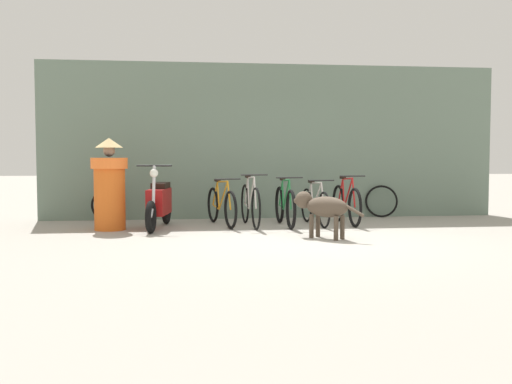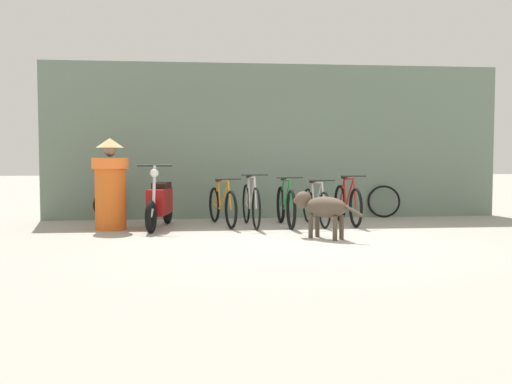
{
  "view_description": "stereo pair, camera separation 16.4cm",
  "coord_description": "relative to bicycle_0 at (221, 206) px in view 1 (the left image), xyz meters",
  "views": [
    {
      "loc": [
        -1.83,
        -8.61,
        1.24
      ],
      "look_at": [
        -0.62,
        1.01,
        0.65
      ],
      "focal_mm": 42.0,
      "sensor_mm": 36.0,
      "label": 1
    },
    {
      "loc": [
        -1.67,
        -8.63,
        1.24
      ],
      "look_at": [
        -0.62,
        1.01,
        0.65
      ],
      "focal_mm": 42.0,
      "sensor_mm": 36.0,
      "label": 2
    }
  ],
  "objects": [
    {
      "name": "spare_tire_right",
      "position": [
        3.29,
        1.01,
        -0.03
      ],
      "size": [
        0.62,
        0.28,
        0.65
      ],
      "rotation": [
        0.0,
        0.0,
        -0.38
      ],
      "color": "black",
      "rests_on": "ground"
    },
    {
      "name": "stray_dog",
      "position": [
        1.39,
        -1.82,
        0.12
      ],
      "size": [
        0.92,
        0.98,
        0.69
      ],
      "rotation": [
        0.0,
        0.0,
        2.31
      ],
      "color": "#4C3F33",
      "rests_on": "ground"
    },
    {
      "name": "bicycle_0",
      "position": [
        0.0,
        0.0,
        0.0
      ],
      "size": [
        0.53,
        1.72,
        0.85
      ],
      "rotation": [
        0.0,
        0.0,
        -1.35
      ],
      "color": "black",
      "rests_on": "ground"
    },
    {
      "name": "bicycle_1",
      "position": [
        0.49,
        -0.2,
        0.04
      ],
      "size": [
        0.46,
        1.79,
        0.93
      ],
      "rotation": [
        0.0,
        0.0,
        -1.51
      ],
      "color": "black",
      "rests_on": "ground"
    },
    {
      "name": "bicycle_2",
      "position": [
        1.11,
        -0.22,
        0.01
      ],
      "size": [
        0.46,
        1.69,
        0.88
      ],
      "rotation": [
        0.0,
        0.0,
        -1.55
      ],
      "color": "black",
      "rests_on": "ground"
    },
    {
      "name": "bicycle_4",
      "position": [
        2.26,
        -0.07,
        0.02
      ],
      "size": [
        0.46,
        1.68,
        0.9
      ],
      "rotation": [
        0.0,
        0.0,
        -1.54
      ],
      "color": "black",
      "rests_on": "ground"
    },
    {
      "name": "bicycle_3",
      "position": [
        1.67,
        -0.14,
        -0.0
      ],
      "size": [
        0.46,
        1.64,
        0.83
      ],
      "rotation": [
        0.0,
        0.0,
        -1.48
      ],
      "color": "black",
      "rests_on": "ground"
    },
    {
      "name": "motorcycle",
      "position": [
        -1.08,
        -0.31,
        0.08
      ],
      "size": [
        0.58,
        1.88,
        1.09
      ],
      "rotation": [
        0.0,
        0.0,
        -1.73
      ],
      "color": "black",
      "rests_on": "ground"
    },
    {
      "name": "person_in_robes",
      "position": [
        -1.89,
        -0.41,
        0.41
      ],
      "size": [
        0.84,
        0.84,
        1.53
      ],
      "rotation": [
        0.0,
        0.0,
        3.74
      ],
      "color": "orange",
      "rests_on": "ground"
    },
    {
      "name": "spare_tire_left",
      "position": [
        -2.1,
        1.01,
        -0.05
      ],
      "size": [
        0.61,
        0.07,
        0.6
      ],
      "rotation": [
        0.0,
        0.0,
        0.05
      ],
      "color": "black",
      "rests_on": "ground"
    },
    {
      "name": "ground_plane",
      "position": [
        1.12,
        -1.97,
        -0.35
      ],
      "size": [
        60.0,
        60.0,
        0.0
      ],
      "primitive_type": "plane",
      "color": "#9E998E"
    },
    {
      "name": "shop_wall_back",
      "position": [
        1.12,
        1.25,
        1.17
      ],
      "size": [
        9.08,
        0.2,
        3.05
      ],
      "color": "slate",
      "rests_on": "ground"
    }
  ]
}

